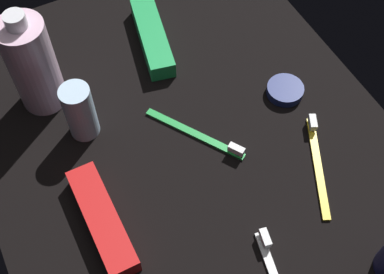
{
  "coord_description": "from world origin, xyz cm",
  "views": [
    {
      "loc": [
        38.35,
        -19.64,
        70.13
      ],
      "look_at": [
        0.0,
        0.0,
        3.0
      ],
      "focal_mm": 48.17,
      "sensor_mm": 36.0,
      "label": 1
    }
  ],
  "objects": [
    {
      "name": "toothpaste_box_green",
      "position": [
        -23.18,
        3.8,
        1.6
      ],
      "size": [
        18.13,
        7.91,
        3.2
      ],
      "primitive_type": "cube",
      "rotation": [
        0.0,
        0.0,
        -0.21
      ],
      "color": "green",
      "rests_on": "ground_plane"
    },
    {
      "name": "cream_tin_left",
      "position": [
        -2.46,
        19.07,
        0.78
      ],
      "size": [
        6.27,
        6.27,
        1.55
      ],
      "primitive_type": "cylinder",
      "color": "navy",
      "rests_on": "ground_plane"
    },
    {
      "name": "toothpaste_box_red",
      "position": [
        5.94,
        -17.5,
        1.6
      ],
      "size": [
        17.6,
        4.41,
        3.2
      ],
      "primitive_type": "cube",
      "rotation": [
        0.0,
        0.0,
        -0.0
      ],
      "color": "red",
      "rests_on": "ground_plane"
    },
    {
      "name": "toothbrush_yellow",
      "position": [
        11.26,
        16.26,
        0.61
      ],
      "size": [
        16.66,
        9.07,
        2.1
      ],
      "color": "yellow",
      "rests_on": "ground_plane"
    },
    {
      "name": "ground_plane",
      "position": [
        0.0,
        0.0,
        -0.6
      ],
      "size": [
        84.0,
        64.0,
        1.2
      ],
      "primitive_type": "cube",
      "color": "black"
    },
    {
      "name": "deodorant_stick",
      "position": [
        -10.89,
        -13.97,
        5.13
      ],
      "size": [
        4.76,
        4.76,
        10.25
      ],
      "primitive_type": "cylinder",
      "color": "silver",
      "rests_on": "ground_plane"
    },
    {
      "name": "toothbrush_green",
      "position": [
        -0.99,
        2.09,
        0.61
      ],
      "size": [
        15.75,
        10.82,
        2.1
      ],
      "color": "green",
      "rests_on": "ground_plane"
    },
    {
      "name": "bodywash_bottle",
      "position": [
        -20.12,
        -17.7,
        8.68
      ],
      "size": [
        7.52,
        7.52,
        19.11
      ],
      "color": "silver",
      "rests_on": "ground_plane"
    }
  ]
}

